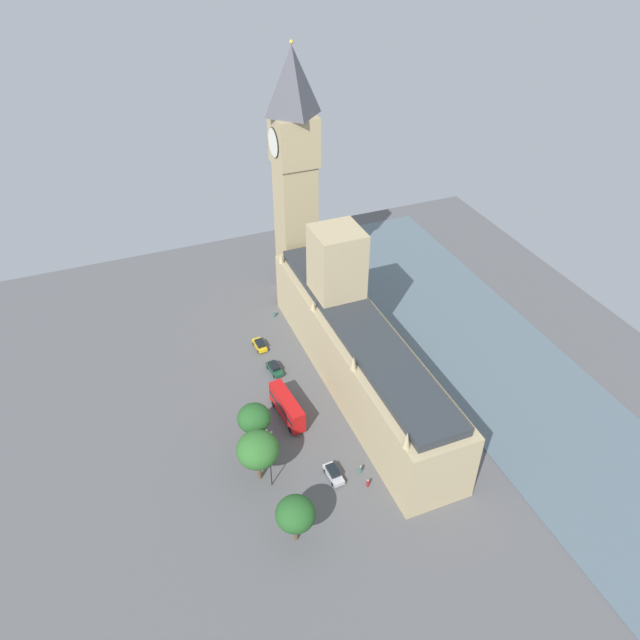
# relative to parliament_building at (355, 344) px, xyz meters

# --- Properties ---
(ground_plane) EXTENTS (131.96, 131.96, 0.00)m
(ground_plane) POSITION_rel_parliament_building_xyz_m (1.99, 1.96, -8.45)
(ground_plane) COLOR #565659
(river_thames) EXTENTS (30.33, 118.76, 0.25)m
(river_thames) POSITION_rel_parliament_building_xyz_m (-28.56, 1.96, -8.33)
(river_thames) COLOR slate
(river_thames) RESTS_ON ground
(parliament_building) EXTENTS (12.21, 61.96, 28.27)m
(parliament_building) POSITION_rel_parliament_building_xyz_m (0.00, 0.00, 0.00)
(parliament_building) COLOR tan
(parliament_building) RESTS_ON ground
(clock_tower) EXTENTS (8.76, 8.76, 55.81)m
(clock_tower) POSITION_rel_parliament_building_xyz_m (-0.42, -33.09, 20.43)
(clock_tower) COLOR tan
(clock_tower) RESTS_ON ground
(car_yellow_cab_by_river_gate) EXTENTS (2.13, 4.54, 1.74)m
(car_yellow_cab_by_river_gate) POSITION_rel_parliament_building_xyz_m (14.45, -15.78, -7.57)
(car_yellow_cab_by_river_gate) COLOR gold
(car_yellow_cab_by_river_gate) RESTS_ON ground
(car_dark_green_trailing) EXTENTS (2.40, 4.91, 1.74)m
(car_dark_green_trailing) POSITION_rel_parliament_building_xyz_m (13.94, -7.51, -7.56)
(car_dark_green_trailing) COLOR #19472D
(car_dark_green_trailing) RESTS_ON ground
(double_decker_bus_kerbside) EXTENTS (3.53, 10.69, 4.75)m
(double_decker_bus_kerbside) POSITION_rel_parliament_building_xyz_m (15.71, 5.25, -5.82)
(double_decker_bus_kerbside) COLOR red
(double_decker_bus_kerbside) RESTS_ON ground
(car_silver_opposite_hall) EXTENTS (2.17, 4.78, 1.74)m
(car_silver_opposite_hall) POSITION_rel_parliament_building_xyz_m (13.23, 21.11, -7.56)
(car_silver_opposite_hall) COLOR #B7B7BC
(car_silver_opposite_hall) RESTS_ON ground
(pedestrian_corner) EXTENTS (0.62, 0.68, 1.64)m
(pedestrian_corner) POSITION_rel_parliament_building_xyz_m (8.12, -25.20, -7.72)
(pedestrian_corner) COLOR #336B60
(pedestrian_corner) RESTS_ON ground
(pedestrian_midblock) EXTENTS (0.57, 0.46, 1.57)m
(pedestrian_midblock) POSITION_rel_parliament_building_xyz_m (8.67, 21.90, -7.75)
(pedestrian_midblock) COLOR #336B60
(pedestrian_midblock) RESTS_ON ground
(pedestrian_far_end) EXTENTS (0.66, 0.59, 1.60)m
(pedestrian_far_end) POSITION_rel_parliament_building_xyz_m (8.76, 24.94, -7.73)
(pedestrian_far_end) COLOR maroon
(pedestrian_far_end) RESTS_ON ground
(plane_tree_under_trees) EXTENTS (5.65, 5.65, 9.73)m
(plane_tree_under_trees) POSITION_rel_parliament_building_xyz_m (23.18, 10.31, -1.18)
(plane_tree_under_trees) COLOR brown
(plane_tree_under_trees) RESTS_ON ground
(plane_tree_leading) EXTENTS (6.91, 6.91, 9.77)m
(plane_tree_leading) POSITION_rel_parliament_building_xyz_m (24.53, 16.72, -1.64)
(plane_tree_leading) COLOR brown
(plane_tree_leading) RESTS_ON ground
(plane_tree_near_tower) EXTENTS (5.95, 5.95, 8.56)m
(plane_tree_near_tower) POSITION_rel_parliament_building_xyz_m (22.89, 29.66, -2.45)
(plane_tree_near_tower) COLOR brown
(plane_tree_near_tower) RESTS_ON ground
(street_lamp_slot_10) EXTENTS (0.56, 0.56, 6.28)m
(street_lamp_slot_10) POSITION_rel_parliament_building_xyz_m (23.19, 18.80, -4.06)
(street_lamp_slot_10) COLOR black
(street_lamp_slot_10) RESTS_ON ground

